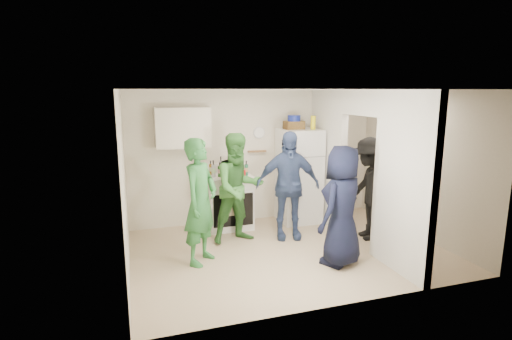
{
  "coord_description": "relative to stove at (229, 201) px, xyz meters",
  "views": [
    {
      "loc": [
        -2.29,
        -5.5,
        2.49
      ],
      "look_at": [
        -0.42,
        0.4,
        1.25
      ],
      "focal_mm": 28.0,
      "sensor_mm": 36.0,
      "label": 1
    }
  ],
  "objects": [
    {
      "name": "stove",
      "position": [
        0.0,
        0.0,
        0.0
      ],
      "size": [
        0.82,
        0.69,
        0.98
      ],
      "primitive_type": "cube",
      "color": "white",
      "rests_on": "floor"
    },
    {
      "name": "nook_valance",
      "position": [
        2.97,
        -1.17,
        1.51
      ],
      "size": [
        0.04,
        0.82,
        0.18
      ],
      "primitive_type": "cube",
      "color": "white",
      "rests_on": "wall_right"
    },
    {
      "name": "wall_left",
      "position": [
        -1.77,
        -1.37,
        0.76
      ],
      "size": [
        0.0,
        3.4,
        3.4
      ],
      "primitive_type": "plane",
      "rotation": [
        1.57,
        0.0,
        1.57
      ],
      "color": "silver",
      "rests_on": "floor"
    },
    {
      "name": "bottle_i",
      "position": [
        0.04,
        0.11,
        0.63
      ],
      "size": [
        0.06,
        0.06,
        0.27
      ],
      "primitive_type": "cylinder",
      "color": "#4F340D",
      "rests_on": "stove"
    },
    {
      "name": "nook_window_frame",
      "position": [
        3.0,
        -1.17,
        1.16
      ],
      "size": [
        0.04,
        0.76,
        0.86
      ],
      "primitive_type": "cube",
      "color": "white",
      "rests_on": "wall_right"
    },
    {
      "name": "nook_window",
      "position": [
        3.01,
        -1.17,
        1.16
      ],
      "size": [
        0.03,
        0.7,
        0.8
      ],
      "primitive_type": "cube",
      "color": "black",
      "rests_on": "wall_right"
    },
    {
      "name": "person_green_left",
      "position": [
        -0.74,
        -1.36,
        0.43
      ],
      "size": [
        0.76,
        0.8,
        1.84
      ],
      "primitive_type": "imported",
      "rotation": [
        0.0,
        0.0,
        0.9
      ],
      "color": "#317B41",
      "rests_on": "floor"
    },
    {
      "name": "floor",
      "position": [
        0.63,
        -1.37,
        -0.49
      ],
      "size": [
        4.8,
        4.8,
        0.0
      ],
      "primitive_type": "plane",
      "color": "tan",
      "rests_on": "ground"
    },
    {
      "name": "person_navy",
      "position": [
        1.17,
        -2.02,
        0.38
      ],
      "size": [
        1.01,
        0.92,
        1.74
      ],
      "primitive_type": "imported",
      "rotation": [
        0.0,
        0.0,
        -2.58
      ],
      "color": "black",
      "rests_on": "floor"
    },
    {
      "name": "bottle_e",
      "position": [
        0.09,
        0.16,
        0.65
      ],
      "size": [
        0.06,
        0.06,
        0.33
      ],
      "primitive_type": "cylinder",
      "color": "#98A2A9",
      "rests_on": "stove"
    },
    {
      "name": "wall_back",
      "position": [
        0.63,
        0.33,
        0.76
      ],
      "size": [
        4.8,
        0.0,
        4.8
      ],
      "primitive_type": "plane",
      "rotation": [
        1.57,
        0.0,
        0.0
      ],
      "color": "silver",
      "rests_on": "floor"
    },
    {
      "name": "wall_right",
      "position": [
        3.03,
        -1.37,
        0.76
      ],
      "size": [
        0.0,
        3.4,
        3.4
      ],
      "primitive_type": "plane",
      "rotation": [
        1.57,
        0.0,
        -1.57
      ],
      "color": "silver",
      "rests_on": "floor"
    },
    {
      "name": "blue_bowl",
      "position": [
        1.27,
        0.02,
        1.49
      ],
      "size": [
        0.24,
        0.24,
        0.11
      ],
      "primitive_type": "cylinder",
      "color": "navy",
      "rests_on": "wicker_basket"
    },
    {
      "name": "upper_cabinet",
      "position": [
        -0.77,
        0.15,
        1.36
      ],
      "size": [
        0.95,
        0.34,
        0.7
      ],
      "primitive_type": "cube",
      "color": "silver",
      "rests_on": "wall_back"
    },
    {
      "name": "bottle_f",
      "position": [
        0.2,
        0.01,
        0.62
      ],
      "size": [
        0.06,
        0.06,
        0.27
      ],
      "primitive_type": "cylinder",
      "color": "#183814",
      "rests_on": "stove"
    },
    {
      "name": "spice_shelf",
      "position": [
        0.63,
        0.28,
        0.86
      ],
      "size": [
        0.35,
        0.08,
        0.03
      ],
      "primitive_type": "cube",
      "color": "olive",
      "rests_on": "wall_back"
    },
    {
      "name": "wall_front",
      "position": [
        0.63,
        -3.07,
        0.76
      ],
      "size": [
        4.8,
        0.0,
        4.8
      ],
      "primitive_type": "plane",
      "rotation": [
        -1.57,
        0.0,
        0.0
      ],
      "color": "silver",
      "rests_on": "floor"
    },
    {
      "name": "bottle_h",
      "position": [
        -0.29,
        -0.11,
        0.65
      ],
      "size": [
        0.07,
        0.07,
        0.31
      ],
      "primitive_type": "cylinder",
      "color": "#ABB0B7",
      "rests_on": "stove"
    },
    {
      "name": "person_nook",
      "position": [
        2.13,
        -1.24,
        0.38
      ],
      "size": [
        0.81,
        1.21,
        1.73
      ],
      "primitive_type": "imported",
      "rotation": [
        0.0,
        0.0,
        -1.73
      ],
      "color": "black",
      "rests_on": "floor"
    },
    {
      "name": "person_denim",
      "position": [
        0.83,
        -0.8,
        0.43
      ],
      "size": [
        1.14,
        0.66,
        1.83
      ],
      "primitive_type": "imported",
      "rotation": [
        0.0,
        0.0,
        -0.21
      ],
      "color": "#39467C",
      "rests_on": "floor"
    },
    {
      "name": "red_cup",
      "position": [
        0.22,
        -0.2,
        0.55
      ],
      "size": [
        0.09,
        0.09,
        0.12
      ],
      "primitive_type": "cylinder",
      "color": "red",
      "rests_on": "stove"
    },
    {
      "name": "bottle_g",
      "position": [
        0.27,
        0.15,
        0.64
      ],
      "size": [
        0.08,
        0.08,
        0.3
      ],
      "primitive_type": "cylinder",
      "color": "olive",
      "rests_on": "stove"
    },
    {
      "name": "wall_clock",
      "position": [
        0.68,
        0.31,
        1.21
      ],
      "size": [
        0.22,
        0.02,
        0.22
      ],
      "primitive_type": "cylinder",
      "rotation": [
        1.57,
        0.0,
        0.0
      ],
      "color": "white",
      "rests_on": "wall_back"
    },
    {
      "name": "bottle_a",
      "position": [
        -0.3,
        0.13,
        0.62
      ],
      "size": [
        0.06,
        0.06,
        0.26
      ],
      "primitive_type": "cylinder",
      "color": "brown",
      "rests_on": "stove"
    },
    {
      "name": "partition_pier_front",
      "position": [
        1.83,
        -2.47,
        0.76
      ],
      "size": [
        0.12,
        1.2,
        2.5
      ],
      "primitive_type": "cube",
      "color": "silver",
      "rests_on": "floor"
    },
    {
      "name": "bottle_j",
      "position": [
        0.3,
        -0.12,
        0.62
      ],
      "size": [
        0.07,
        0.07,
        0.27
      ],
      "primitive_type": "cylinder",
      "color": "#246A46",
      "rests_on": "stove"
    },
    {
      "name": "bottle_b",
      "position": [
        -0.17,
        -0.07,
        0.62
      ],
      "size": [
        0.08,
        0.08,
        0.26
      ],
      "primitive_type": "cylinder",
      "color": "#1E4F1A",
      "rests_on": "stove"
    },
    {
      "name": "partition_pier_back",
      "position": [
        1.83,
        -0.27,
        0.76
      ],
      "size": [
        0.12,
        1.2,
        2.5
      ],
      "primitive_type": "cube",
      "color": "silver",
      "rests_on": "floor"
    },
    {
      "name": "wicker_basket",
      "position": [
        1.27,
        0.02,
        1.36
      ],
      "size": [
        0.35,
        0.25,
        0.15
      ],
      "primitive_type": "cube",
      "color": "brown",
      "rests_on": "fridge"
    },
    {
      "name": "partition_header",
      "position": [
        1.83,
        -1.37,
        1.81
      ],
      "size": [
        0.12,
        1.0,
        0.4
      ],
      "primitive_type": "cube",
      "color": "silver",
      "rests_on": "partition_pier_back"
    },
    {
      "name": "person_green_center",
      "position": [
        -0.0,
        -0.72,
        0.42
      ],
      "size": [
        0.98,
        0.82,
        1.82
      ],
      "primitive_type": "imported",
      "rotation": [
        0.0,
        0.0,
        0.16
      ],
      "color": "#3E7E37",
      "rests_on": "floor"
    },
    {
      "name": "yellow_cup_stack_top",
      "position": [
        1.59,
        -0.13,
        1.41
      ],
      "size": [
        0.09,
        0.09,
        0.25
      ],
      "primitive_type": "cylinder",
      "color": "#FEEF15",
      "rests_on": "fridge"
    },
    {
      "name": "bottle_c",
      "position": [
        -0.1,
        0.17,
        0.65
      ],
      "size": [
        0.07,
        0.07,
        0.32
      ],
      "primitive_type": "cylinder",
      "color": "silver",
      "rests_on": "stove"
    },
    {
      "name": "bottle_d",
      "position": [
        0.04,
        -0.06,
        0.65
      ],
      "size": [
        0.07,
        0.07,
        0.32
      ],
      "primitive_type": "cylinder",
      "color": "#5D3210",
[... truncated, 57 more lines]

